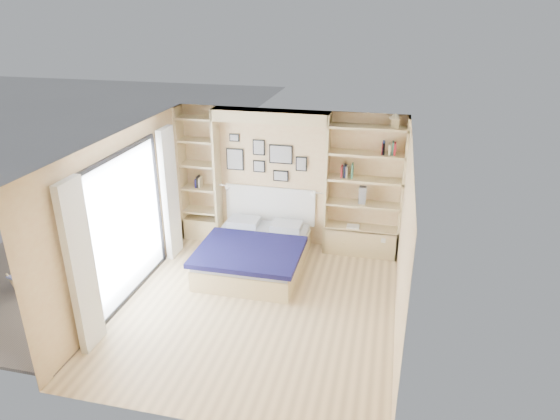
# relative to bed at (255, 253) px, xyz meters

# --- Properties ---
(ground) EXTENTS (4.50, 4.50, 0.00)m
(ground) POSITION_rel_bed_xyz_m (0.35, -1.17, -0.27)
(ground) COLOR #D9BB87
(ground) RESTS_ON ground
(room_shell) EXTENTS (4.50, 4.50, 4.50)m
(room_shell) POSITION_rel_bed_xyz_m (-0.03, 0.35, 0.81)
(room_shell) COLOR #DBBF8A
(room_shell) RESTS_ON ground
(bed) EXTENTS (1.67, 2.11, 1.07)m
(bed) POSITION_rel_bed_xyz_m (0.00, 0.00, 0.00)
(bed) COLOR #CCB886
(bed) RESTS_ON ground
(photo_gallery) EXTENTS (1.48, 0.02, 0.82)m
(photo_gallery) POSITION_rel_bed_xyz_m (-0.10, 1.05, 1.33)
(photo_gallery) COLOR black
(photo_gallery) RESTS_ON ground
(reading_lamps) EXTENTS (1.92, 0.12, 0.15)m
(reading_lamps) POSITION_rel_bed_xyz_m (0.05, 0.83, 0.83)
(reading_lamps) COLOR silver
(reading_lamps) RESTS_ON ground
(shelf_decor) EXTENTS (3.57, 0.23, 2.03)m
(shelf_decor) POSITION_rel_bed_xyz_m (1.48, 0.90, 1.42)
(shelf_decor) COLOR #A51E1E
(shelf_decor) RESTS_ON ground
(deck) EXTENTS (3.20, 4.00, 0.05)m
(deck) POSITION_rel_bed_xyz_m (-3.25, -1.17, -0.27)
(deck) COLOR #726254
(deck) RESTS_ON ground
(deck_chair) EXTENTS (0.62, 0.83, 0.74)m
(deck_chair) POSITION_rel_bed_xyz_m (-3.14, -1.35, 0.08)
(deck_chair) COLOR tan
(deck_chair) RESTS_ON ground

